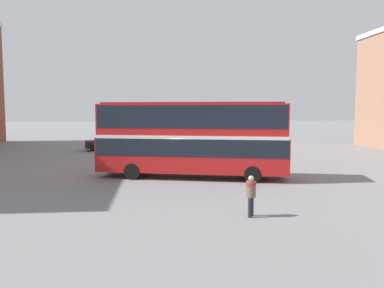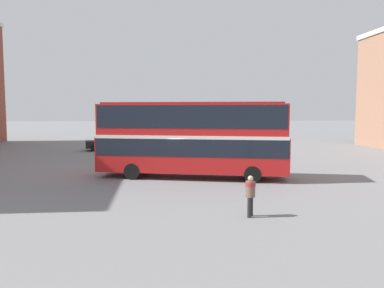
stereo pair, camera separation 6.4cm
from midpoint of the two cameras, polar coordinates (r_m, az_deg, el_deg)
name	(u,v)px [view 1 (the left image)]	position (r m, az deg, el deg)	size (l,w,h in m)	color
ground_plane	(188,178)	(22.92, -0.70, -5.13)	(240.00, 240.00, 0.00)	slate
double_decker_bus	(192,135)	(22.60, -0.08, 1.40)	(11.65, 5.22, 4.57)	red
pedestrian_foreground	(251,192)	(14.63, 8.85, -7.18)	(0.55, 0.55, 1.61)	#232328
parked_car_kerb_near	(173,146)	(35.12, -3.04, -0.29)	(4.83, 2.46, 1.51)	slate
parked_car_kerb_far	(250,148)	(33.57, 8.79, -0.56)	(4.32, 2.46, 1.54)	maroon
parked_car_side_street	(106,143)	(39.25, -12.97, 0.20)	(4.36, 2.50, 1.55)	black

